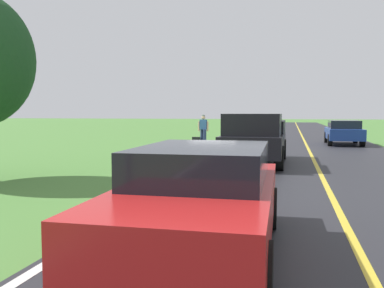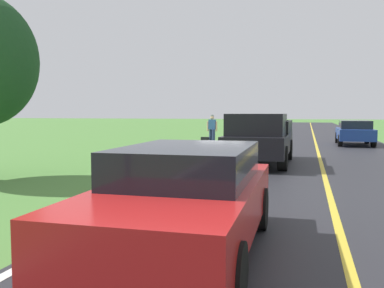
{
  "view_description": "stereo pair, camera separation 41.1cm",
  "coord_description": "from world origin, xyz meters",
  "px_view_note": "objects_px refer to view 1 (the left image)",
  "views": [
    {
      "loc": [
        -4.11,
        22.28,
        1.85
      ],
      "look_at": [
        -1.62,
        11.84,
        1.04
      ],
      "focal_mm": 38.59,
      "sensor_mm": 36.0,
      "label": 1
    },
    {
      "loc": [
        -4.51,
        22.18,
        1.85
      ],
      "look_at": [
        -1.62,
        11.84,
        1.04
      ],
      "focal_mm": 38.59,
      "sensor_mm": 36.0,
      "label": 2
    }
  ],
  "objects_px": {
    "sedan_ahead_same_lane": "(201,196)",
    "sedan_near_oncoming": "(344,132)",
    "hitchhiker_walking": "(203,128)",
    "suitcase_carried": "(196,141)",
    "pickup_truck_passing": "(255,138)"
  },
  "relations": [
    {
      "from": "sedan_near_oncoming",
      "to": "pickup_truck_passing",
      "type": "bearing_deg",
      "value": 67.98
    },
    {
      "from": "pickup_truck_passing",
      "to": "sedan_ahead_same_lane",
      "type": "xyz_separation_m",
      "value": [
        -0.1,
        9.65,
        -0.21
      ]
    },
    {
      "from": "pickup_truck_passing",
      "to": "sedan_near_oncoming",
      "type": "relative_size",
      "value": 1.23
    },
    {
      "from": "sedan_near_oncoming",
      "to": "sedan_ahead_same_lane",
      "type": "xyz_separation_m",
      "value": [
        4.16,
        20.15,
        0.0
      ]
    },
    {
      "from": "hitchhiker_walking",
      "to": "sedan_near_oncoming",
      "type": "distance_m",
      "value": 8.18
    },
    {
      "from": "hitchhiker_walking",
      "to": "suitcase_carried",
      "type": "distance_m",
      "value": 0.88
    },
    {
      "from": "sedan_ahead_same_lane",
      "to": "sedan_near_oncoming",
      "type": "bearing_deg",
      "value": -101.65
    },
    {
      "from": "sedan_near_oncoming",
      "to": "sedan_ahead_same_lane",
      "type": "height_order",
      "value": "same"
    },
    {
      "from": "suitcase_carried",
      "to": "sedan_near_oncoming",
      "type": "height_order",
      "value": "sedan_near_oncoming"
    },
    {
      "from": "suitcase_carried",
      "to": "sedan_ahead_same_lane",
      "type": "bearing_deg",
      "value": 11.48
    },
    {
      "from": "hitchhiker_walking",
      "to": "sedan_ahead_same_lane",
      "type": "distance_m",
      "value": 18.87
    },
    {
      "from": "suitcase_carried",
      "to": "hitchhiker_walking",
      "type": "bearing_deg",
      "value": 100.86
    },
    {
      "from": "hitchhiker_walking",
      "to": "sedan_near_oncoming",
      "type": "xyz_separation_m",
      "value": [
        -8.0,
        -1.68,
        -0.23
      ]
    },
    {
      "from": "pickup_truck_passing",
      "to": "sedan_near_oncoming",
      "type": "bearing_deg",
      "value": -112.02
    },
    {
      "from": "hitchhiker_walking",
      "to": "sedan_ahead_same_lane",
      "type": "bearing_deg",
      "value": 101.77
    }
  ]
}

